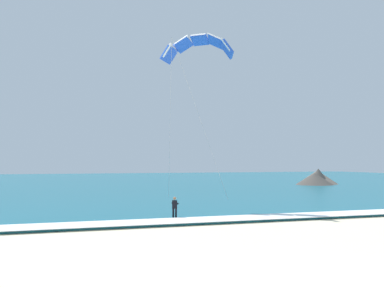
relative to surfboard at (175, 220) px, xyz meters
The scene contains 7 objects.
ground_plane 17.08m from the surfboard, 87.12° to the right, with size 200.00×200.00×0.00m, color beige.
sea 57.25m from the surfboard, 89.14° to the left, with size 200.00×120.00×0.20m, color #146075.
surf_foam 1.97m from the surfboard, 63.98° to the right, with size 200.00×2.71×0.04m, color white.
surfboard is the anchor object (origin of this frame).
kitesurfer 0.91m from the surfboard, 65.73° to the left, with size 0.66×0.65×1.69m.
kite_primary 14.97m from the surfboard, 52.13° to the left, with size 5.79×5.74×13.89m.
headland_right 50.71m from the surfboard, 45.01° to the left, with size 9.28×9.31×2.99m.
Camera 1 is at (-9.08, -13.11, 4.26)m, focal length 40.18 mm.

